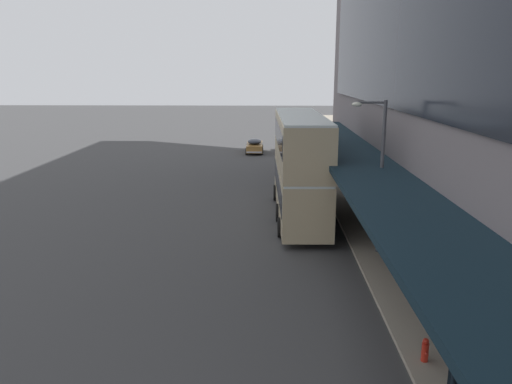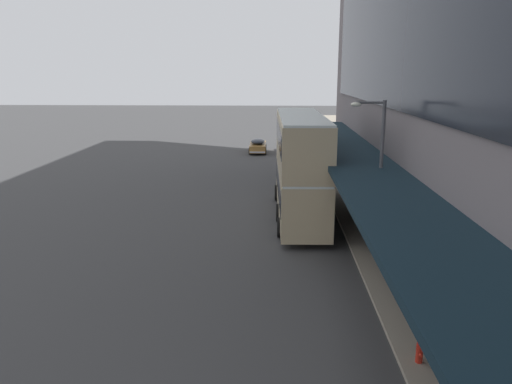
% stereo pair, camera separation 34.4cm
% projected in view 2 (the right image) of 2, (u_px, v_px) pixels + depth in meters
% --- Properties ---
extents(transit_bus_kerbside_front, '(2.82, 11.48, 5.82)m').
position_uv_depth(transit_bus_kerbside_front, '(300.00, 163.00, 27.78)').
color(transit_bus_kerbside_front, tan).
rests_on(transit_bus_kerbside_front, ground).
extents(sedan_oncoming_rear, '(1.81, 4.70, 1.45)m').
position_uv_depth(sedan_oncoming_rear, '(258.00, 145.00, 51.47)').
color(sedan_oncoming_rear, olive).
rests_on(sedan_oncoming_rear, ground).
extents(sedan_oncoming_front, '(1.82, 4.65, 1.50)m').
position_uv_depth(sedan_oncoming_front, '(293.00, 146.00, 50.91)').
color(sedan_oncoming_front, '#252F14').
rests_on(sedan_oncoming_front, ground).
extents(pedestrian_at_kerb, '(0.37, 0.58, 1.86)m').
position_uv_depth(pedestrian_at_kerb, '(446.00, 377.00, 11.57)').
color(pedestrian_at_kerb, black).
rests_on(pedestrian_at_kerb, sidewalk_kerb).
extents(street_lamp, '(1.50, 0.28, 6.78)m').
position_uv_depth(street_lamp, '(377.00, 166.00, 21.63)').
color(street_lamp, '#4C4C51').
rests_on(street_lamp, sidewalk_kerb).
extents(fire_hydrant, '(0.20, 0.40, 0.70)m').
position_uv_depth(fire_hydrant, '(420.00, 351.00, 13.90)').
color(fire_hydrant, red).
rests_on(fire_hydrant, sidewalk_kerb).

